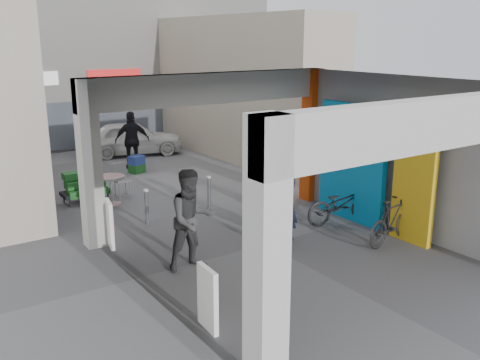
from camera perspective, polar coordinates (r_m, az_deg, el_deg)
ground at (r=11.48m, az=2.70°, el=-6.90°), size 90.00×90.00×0.00m
arcade_canopy at (r=10.55m, az=7.89°, el=4.06°), size 6.40×6.45×6.40m
far_building at (r=23.39m, az=-18.80°, el=13.55°), size 18.00×4.08×8.00m
plaza_bldg_right at (r=19.45m, az=0.13°, el=9.77°), size 2.00×9.00×5.00m
bollard_left at (r=12.69m, az=-9.91°, el=-2.92°), size 0.09×0.09×0.84m
bollard_center at (r=13.12m, az=-3.31°, el=-1.78°), size 0.09×0.09×0.99m
bollard_right at (r=13.98m, az=2.27°, el=-0.75°), size 0.09×0.09×0.97m
advert_board_near at (r=8.19m, az=-3.44°, el=-12.47°), size 0.13×0.55×1.00m
advert_board_far at (r=11.53m, az=-13.70°, el=-4.54°), size 0.20×0.55×1.00m
cafe_set at (r=14.67m, az=-14.41°, el=-1.09°), size 1.54×1.24×0.93m
produce_stand at (r=14.85m, az=-16.15°, el=-1.05°), size 1.24×0.67×0.81m
crate_stack at (r=17.66m, az=-10.96°, el=1.65°), size 0.55×0.49×0.56m
border_collie at (r=11.05m, az=4.48°, el=-6.49°), size 0.22×0.43×0.60m
man_with_dog at (r=11.36m, az=5.05°, el=-2.69°), size 0.72×0.63×1.67m
man_back_turned at (r=10.08m, az=-5.16°, el=-4.22°), size 0.96×0.76×1.94m
man_elderly at (r=13.63m, az=2.97°, el=-0.02°), size 0.82×0.63×1.49m
man_crates at (r=18.11m, az=-11.42°, el=4.16°), size 1.22×0.79×1.92m
bicycle_front at (r=12.82m, az=10.73°, el=-2.50°), size 1.91×0.96×0.96m
bicycle_rear at (r=11.85m, az=15.90°, el=-4.21°), size 1.70×0.72×0.99m
white_van at (r=20.41m, az=-11.44°, el=4.42°), size 3.96×2.47×1.26m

